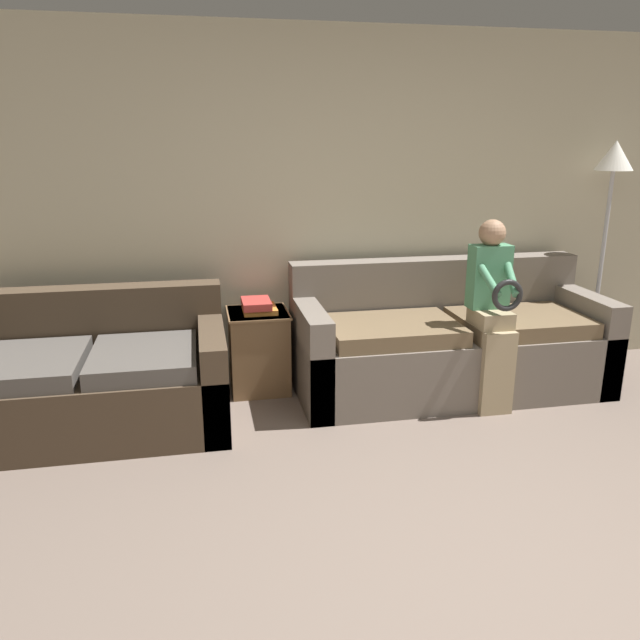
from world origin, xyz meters
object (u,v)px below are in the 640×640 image
child_left_seated (493,306)px  side_shelf (259,350)px  book_stack (258,306)px  floor_lamp (612,184)px  couch_side (93,380)px  couch_main (448,344)px

child_left_seated → side_shelf: child_left_seated is taller
child_left_seated → side_shelf: 1.67m
child_left_seated → book_stack: bearing=158.1°
child_left_seated → book_stack: 1.62m
child_left_seated → floor_lamp: bearing=26.0°
couch_side → couch_main: bearing=3.4°
floor_lamp → child_left_seated: bearing=-154.0°
book_stack → child_left_seated: bearing=-21.9°
couch_side → child_left_seated: bearing=-4.7°
couch_side → side_shelf: bearing=19.7°
child_left_seated → floor_lamp: (1.18, 0.58, 0.74)m
book_stack → side_shelf: bearing=116.4°
couch_main → couch_side: bearing=-176.6°
couch_main → couch_side: 2.46m
couch_side → floor_lamp: (3.78, 0.36, 1.15)m
side_shelf → floor_lamp: size_ratio=0.33×
couch_main → side_shelf: couch_main is taller
couch_side → book_stack: (1.10, 0.39, 0.33)m
child_left_seated → side_shelf: bearing=158.1°
couch_main → side_shelf: bearing=169.8°
side_shelf → couch_side: bearing=-160.3°
child_left_seated → book_stack: (-1.50, 0.60, -0.08)m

